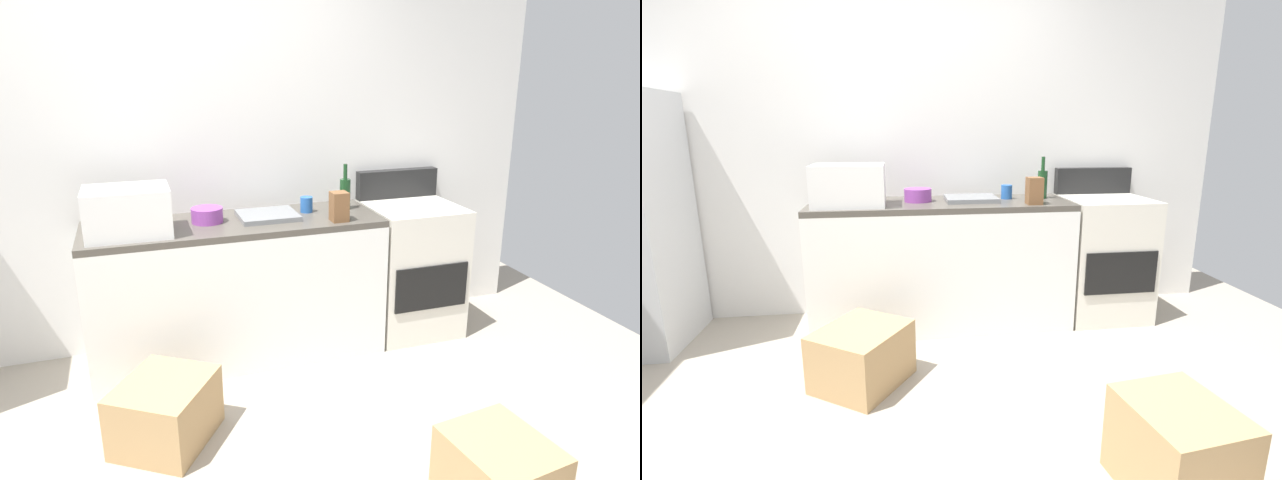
# 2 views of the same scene
# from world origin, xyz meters

# --- Properties ---
(wall_back) EXTENTS (5.00, 0.10, 2.60)m
(wall_back) POSITION_xyz_m (0.00, 1.55, 1.30)
(wall_back) COLOR silver
(wall_back) RESTS_ON ground_plane
(kitchen_counter) EXTENTS (1.80, 0.60, 0.90)m
(kitchen_counter) POSITION_xyz_m (0.30, 1.20, 0.45)
(kitchen_counter) COLOR white
(kitchen_counter) RESTS_ON ground_plane
(stove_oven) EXTENTS (0.60, 0.61, 1.10)m
(stove_oven) POSITION_xyz_m (1.52, 1.21, 0.47)
(stove_oven) COLOR silver
(stove_oven) RESTS_ON ground_plane
(microwave) EXTENTS (0.46, 0.34, 0.27)m
(microwave) POSITION_xyz_m (-0.31, 1.11, 1.04)
(microwave) COLOR white
(microwave) RESTS_ON kitchen_counter
(sink_basin) EXTENTS (0.36, 0.32, 0.03)m
(sink_basin) POSITION_xyz_m (0.51, 1.22, 0.92)
(sink_basin) COLOR slate
(sink_basin) RESTS_ON kitchen_counter
(wine_bottle) EXTENTS (0.07, 0.07, 0.30)m
(wine_bottle) POSITION_xyz_m (1.05, 1.26, 1.01)
(wine_bottle) COLOR #193F1E
(wine_bottle) RESTS_ON kitchen_counter
(coffee_mug) EXTENTS (0.08, 0.08, 0.10)m
(coffee_mug) POSITION_xyz_m (0.78, 1.27, 0.95)
(coffee_mug) COLOR #2659A5
(coffee_mug) RESTS_ON kitchen_counter
(knife_block) EXTENTS (0.10, 0.10, 0.18)m
(knife_block) POSITION_xyz_m (0.91, 1.00, 0.99)
(knife_block) COLOR brown
(knife_block) RESTS_ON kitchen_counter
(mixing_bowl) EXTENTS (0.19, 0.19, 0.09)m
(mixing_bowl) POSITION_xyz_m (0.14, 1.23, 0.95)
(mixing_bowl) COLOR purple
(mixing_bowl) RESTS_ON kitchen_counter
(cardboard_box_large) EXTENTS (0.60, 0.62, 0.33)m
(cardboard_box_large) POSITION_xyz_m (-0.22, 0.44, 0.16)
(cardboard_box_large) COLOR tan
(cardboard_box_large) RESTS_ON ground_plane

